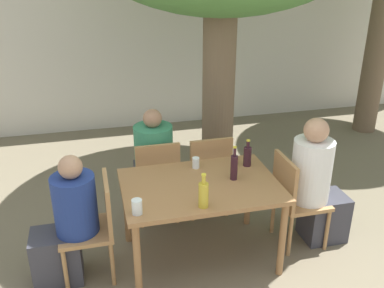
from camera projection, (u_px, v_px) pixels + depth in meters
name	position (u px, v px, depth m)	size (l,w,h in m)	color
ground_plane	(200.00, 256.00, 4.01)	(30.00, 30.00, 0.00)	#706651
cafe_building_wall	(141.00, 39.00, 6.60)	(10.00, 0.08, 2.80)	beige
dining_table_front	(200.00, 193.00, 3.74)	(1.36, 0.93, 0.77)	#996B42
patio_chair_0	(96.00, 222.00, 3.60)	(0.44, 0.44, 0.92)	#A87A4C
patio_chair_1	(294.00, 195.00, 4.00)	(0.44, 0.44, 0.92)	#A87A4C
patio_chair_2	(157.00, 176.00, 4.36)	(0.44, 0.44, 0.92)	#A87A4C
patio_chair_3	(208.00, 170.00, 4.48)	(0.44, 0.44, 0.92)	#A87A4C
person_seated_0	(66.00, 227.00, 3.55)	(0.58, 0.35, 1.16)	#383842
person_seated_1	(317.00, 187.00, 4.03)	(0.58, 0.37, 1.28)	#383842
person_seated_2	(153.00, 164.00, 4.56)	(0.40, 0.60, 1.19)	#383842
oil_cruet_0	(203.00, 194.00, 3.32)	(0.08, 0.08, 0.29)	gold
wine_bottle_1	(247.00, 156.00, 3.98)	(0.07, 0.07, 0.26)	#331923
wine_bottle_2	(234.00, 167.00, 3.73)	(0.06, 0.06, 0.32)	#331923
drinking_glass_0	(137.00, 207.00, 3.25)	(0.08, 0.08, 0.12)	white
drinking_glass_1	(196.00, 163.00, 3.97)	(0.07, 0.07, 0.10)	white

